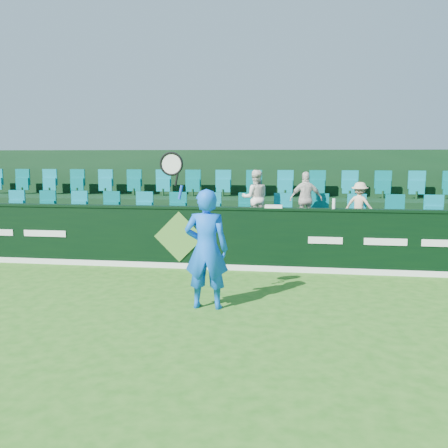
% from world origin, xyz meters
% --- Properties ---
extents(ground, '(60.00, 60.00, 0.00)m').
position_xyz_m(ground, '(0.00, 0.00, 0.00)').
color(ground, '#266618').
rests_on(ground, ground).
extents(sponsor_hoarding, '(16.00, 0.25, 1.35)m').
position_xyz_m(sponsor_hoarding, '(0.00, 4.00, 0.67)').
color(sponsor_hoarding, black).
rests_on(sponsor_hoarding, ground).
extents(stand_tier_front, '(16.00, 2.00, 0.80)m').
position_xyz_m(stand_tier_front, '(0.00, 5.10, 0.40)').
color(stand_tier_front, black).
rests_on(stand_tier_front, ground).
extents(stand_tier_back, '(16.00, 1.80, 1.30)m').
position_xyz_m(stand_tier_back, '(0.00, 7.00, 0.65)').
color(stand_tier_back, black).
rests_on(stand_tier_back, ground).
extents(stand_rear, '(16.00, 4.10, 2.60)m').
position_xyz_m(stand_rear, '(0.00, 7.44, 1.22)').
color(stand_rear, black).
rests_on(stand_rear, ground).
extents(seat_row_front, '(13.50, 0.50, 0.60)m').
position_xyz_m(seat_row_front, '(0.00, 5.50, 1.10)').
color(seat_row_front, '#097D8F').
rests_on(seat_row_front, stand_tier_front).
extents(seat_row_back, '(13.50, 0.50, 0.60)m').
position_xyz_m(seat_row_back, '(0.00, 7.30, 1.60)').
color(seat_row_back, '#097D8F').
rests_on(seat_row_back, stand_tier_back).
extents(tennis_player, '(1.11, 0.48, 2.53)m').
position_xyz_m(tennis_player, '(1.09, 1.21, 0.97)').
color(tennis_player, blue).
rests_on(tennis_player, ground).
extents(spectator_left, '(0.71, 0.60, 1.31)m').
position_xyz_m(spectator_left, '(1.53, 5.12, 1.45)').
color(spectator_left, white).
rests_on(spectator_left, stand_tier_front).
extents(spectator_middle, '(0.78, 0.41, 1.27)m').
position_xyz_m(spectator_middle, '(2.70, 5.12, 1.44)').
color(spectator_middle, silver).
rests_on(spectator_middle, stand_tier_front).
extents(spectator_right, '(0.77, 0.63, 1.04)m').
position_xyz_m(spectator_right, '(3.91, 5.12, 1.32)').
color(spectator_right, beige).
rests_on(spectator_right, stand_tier_front).
extents(towel, '(0.36, 0.24, 0.05)m').
position_xyz_m(towel, '(2.02, 4.00, 1.38)').
color(towel, white).
rests_on(towel, sponsor_hoarding).
extents(drinks_bottle, '(0.07, 0.07, 0.21)m').
position_xyz_m(drinks_bottle, '(3.26, 4.00, 1.46)').
color(drinks_bottle, white).
rests_on(drinks_bottle, sponsor_hoarding).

